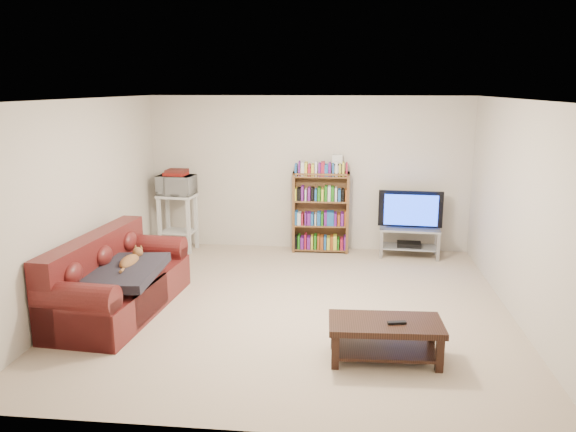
# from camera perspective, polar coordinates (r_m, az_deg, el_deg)

# --- Properties ---
(floor) EXTENTS (5.00, 5.00, 0.00)m
(floor) POSITION_cam_1_polar(r_m,az_deg,el_deg) (6.73, 0.49, -9.12)
(floor) COLOR beige
(floor) RESTS_ON ground
(ceiling) EXTENTS (5.00, 5.00, 0.00)m
(ceiling) POSITION_cam_1_polar(r_m,az_deg,el_deg) (6.23, 0.54, 11.78)
(ceiling) COLOR white
(ceiling) RESTS_ON ground
(wall_back) EXTENTS (5.00, 0.00, 5.00)m
(wall_back) POSITION_cam_1_polar(r_m,az_deg,el_deg) (8.82, 2.09, 4.32)
(wall_back) COLOR silver
(wall_back) RESTS_ON ground
(wall_front) EXTENTS (5.00, 0.00, 5.00)m
(wall_front) POSITION_cam_1_polar(r_m,az_deg,el_deg) (3.98, -2.98, -6.63)
(wall_front) COLOR silver
(wall_front) RESTS_ON ground
(wall_left) EXTENTS (0.00, 5.00, 5.00)m
(wall_left) POSITION_cam_1_polar(r_m,az_deg,el_deg) (7.06, -20.13, 1.32)
(wall_left) COLOR silver
(wall_left) RESTS_ON ground
(wall_right) EXTENTS (0.00, 5.00, 5.00)m
(wall_right) POSITION_cam_1_polar(r_m,az_deg,el_deg) (6.62, 22.59, 0.37)
(wall_right) COLOR silver
(wall_right) RESTS_ON ground
(sofa) EXTENTS (1.06, 2.13, 0.88)m
(sofa) POSITION_cam_1_polar(r_m,az_deg,el_deg) (6.79, -17.23, -6.69)
(sofa) COLOR #561716
(sofa) RESTS_ON floor
(blanket) EXTENTS (0.80, 1.04, 0.18)m
(blanket) POSITION_cam_1_polar(r_m,az_deg,el_deg) (6.53, -16.51, -5.49)
(blanket) COLOR black
(blanket) RESTS_ON sofa
(cat) EXTENTS (0.27, 0.58, 0.17)m
(cat) POSITION_cam_1_polar(r_m,az_deg,el_deg) (6.67, -15.82, -4.51)
(cat) COLOR brown
(cat) RESTS_ON sofa
(coffee_table) EXTENTS (1.08, 0.57, 0.39)m
(coffee_table) POSITION_cam_1_polar(r_m,az_deg,el_deg) (5.48, 9.85, -11.63)
(coffee_table) COLOR black
(coffee_table) RESTS_ON floor
(remote) EXTENTS (0.18, 0.08, 0.02)m
(remote) POSITION_cam_1_polar(r_m,az_deg,el_deg) (5.39, 11.00, -10.59)
(remote) COLOR black
(remote) RESTS_ON coffee_table
(tv_stand) EXTENTS (0.92, 0.46, 0.45)m
(tv_stand) POSITION_cam_1_polar(r_m,az_deg,el_deg) (8.71, 12.22, -2.11)
(tv_stand) COLOR #999EA3
(tv_stand) RESTS_ON floor
(television) EXTENTS (0.97, 0.19, 0.55)m
(television) POSITION_cam_1_polar(r_m,az_deg,el_deg) (8.61, 12.36, 0.59)
(television) COLOR black
(television) RESTS_ON tv_stand
(dvd_player) EXTENTS (0.37, 0.27, 0.06)m
(dvd_player) POSITION_cam_1_polar(r_m,az_deg,el_deg) (8.74, 12.19, -2.83)
(dvd_player) COLOR black
(dvd_player) RESTS_ON tv_stand
(bookshelf) EXTENTS (0.87, 0.28, 1.26)m
(bookshelf) POSITION_cam_1_polar(r_m,az_deg,el_deg) (8.72, 3.34, 0.50)
(bookshelf) COLOR brown
(bookshelf) RESTS_ON floor
(shelf_clutter) EXTENTS (0.64, 0.20, 0.28)m
(shelf_clutter) POSITION_cam_1_polar(r_m,az_deg,el_deg) (8.60, 4.07, 5.15)
(shelf_clutter) COLOR silver
(shelf_clutter) RESTS_ON bookshelf
(microwave_stand) EXTENTS (0.60, 0.46, 0.89)m
(microwave_stand) POSITION_cam_1_polar(r_m,az_deg,el_deg) (8.97, -11.14, 0.13)
(microwave_stand) COLOR silver
(microwave_stand) RESTS_ON floor
(microwave) EXTENTS (0.58, 0.43, 0.30)m
(microwave) POSITION_cam_1_polar(r_m,az_deg,el_deg) (8.88, -11.27, 3.11)
(microwave) COLOR silver
(microwave) RESTS_ON microwave_stand
(game_boxes) EXTENTS (0.35, 0.32, 0.05)m
(game_boxes) POSITION_cam_1_polar(r_m,az_deg,el_deg) (8.85, -11.32, 4.24)
(game_boxes) COLOR maroon
(game_boxes) RESTS_ON microwave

